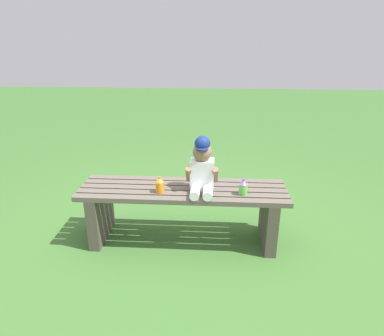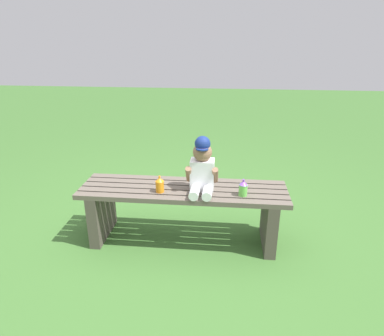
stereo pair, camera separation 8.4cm
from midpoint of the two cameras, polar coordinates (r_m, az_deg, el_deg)
The scene contains 5 objects.
ground_plane at distance 2.76m, azimuth -0.48°, elevation -11.70°, with size 16.00×16.00×0.00m, color #3D6B2D.
park_bench at distance 2.61m, azimuth -0.50°, elevation -6.24°, with size 1.53×0.42×0.44m.
child_figure at distance 2.44m, azimuth 2.69°, elevation 0.03°, with size 0.23×0.27×0.40m.
sippy_cup_left at distance 2.46m, azimuth -4.41°, elevation -2.75°, with size 0.06×0.06×0.12m.
sippy_cup_right at distance 2.44m, azimuth 9.48°, elevation -3.30°, with size 0.06×0.06×0.12m.
Camera 2 is at (0.30, -2.29, 1.51)m, focal length 32.08 mm.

